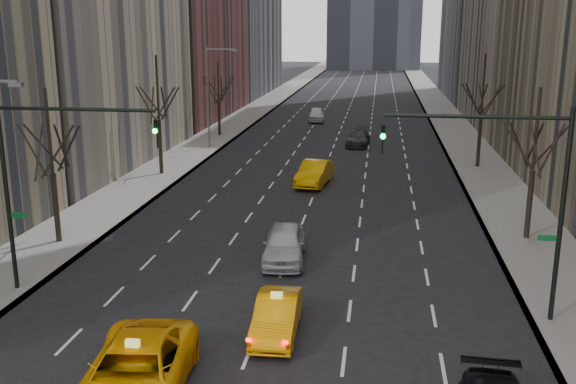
% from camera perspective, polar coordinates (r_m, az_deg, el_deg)
% --- Properties ---
extents(sidewalk_left, '(4.50, 320.00, 0.15)m').
position_cam_1_polar(sidewalk_left, '(83.73, -3.26, 7.03)').
color(sidewalk_left, slate).
rests_on(sidewalk_left, ground).
extents(sidewalk_right, '(4.50, 320.00, 0.15)m').
position_cam_1_polar(sidewalk_right, '(82.51, 13.78, 6.53)').
color(sidewalk_right, slate).
rests_on(sidewalk_right, ground).
extents(tree_lw_b, '(3.36, 3.50, 7.82)m').
position_cam_1_polar(tree_lw_b, '(34.29, -20.17, 1.57)').
color(tree_lw_b, black).
rests_on(tree_lw_b, ground).
extents(tree_lw_c, '(3.36, 3.50, 8.74)m').
position_cam_1_polar(tree_lw_c, '(48.66, -11.39, 6.13)').
color(tree_lw_c, black).
rests_on(tree_lw_c, ground).
extents(tree_lw_d, '(3.36, 3.50, 7.36)m').
position_cam_1_polar(tree_lw_d, '(65.83, -6.18, 8.01)').
color(tree_lw_d, black).
rests_on(tree_lw_d, ground).
extents(tree_rw_b, '(3.36, 3.50, 7.82)m').
position_cam_1_polar(tree_rw_b, '(35.05, 20.91, 1.77)').
color(tree_rw_b, black).
rests_on(tree_rw_b, ground).
extents(tree_rw_c, '(3.36, 3.50, 8.74)m').
position_cam_1_polar(tree_rw_c, '(52.45, 16.78, 6.38)').
color(tree_rw_c, black).
rests_on(tree_rw_c, ground).
extents(traffic_mast_left, '(6.69, 0.39, 8.00)m').
position_cam_1_polar(traffic_mast_left, '(27.42, -20.97, 2.24)').
color(traffic_mast_left, black).
rests_on(traffic_mast_left, ground).
extents(traffic_mast_right, '(6.69, 0.39, 8.00)m').
position_cam_1_polar(traffic_mast_right, '(24.51, 19.62, 1.00)').
color(traffic_mast_right, black).
rests_on(traffic_mast_right, ground).
extents(streetlight_far, '(2.83, 0.22, 9.00)m').
position_cam_1_polar(streetlight_far, '(58.59, -6.81, 9.23)').
color(streetlight_far, slate).
rests_on(streetlight_far, ground).
extents(taxi_suv, '(3.64, 6.68, 1.78)m').
position_cam_1_polar(taxi_suv, '(20.20, -13.43, -15.48)').
color(taxi_suv, '#FAAC05').
rests_on(taxi_suv, ground).
extents(taxi_sedan, '(1.61, 4.31, 1.41)m').
position_cam_1_polar(taxi_sedan, '(23.61, -1.00, -10.96)').
color(taxi_sedan, '#F99E05').
rests_on(taxi_sedan, ground).
extents(silver_sedan_ahead, '(2.35, 4.98, 1.65)m').
position_cam_1_polar(silver_sedan_ahead, '(30.61, -0.33, -4.65)').
color(silver_sedan_ahead, '#AAADB2').
rests_on(silver_sedan_ahead, ground).
extents(far_taxi, '(2.44, 5.26, 1.67)m').
position_cam_1_polar(far_taxi, '(45.35, 2.38, 1.69)').
color(far_taxi, '#EDA005').
rests_on(far_taxi, ground).
extents(far_suv_grey, '(2.32, 5.09, 1.44)m').
position_cam_1_polar(far_suv_grey, '(60.96, 6.26, 4.80)').
color(far_suv_grey, '#2D2C31').
rests_on(far_suv_grey, ground).
extents(far_car_white, '(2.24, 4.83, 1.60)m').
position_cam_1_polar(far_car_white, '(76.65, 2.55, 6.90)').
color(far_car_white, silver).
rests_on(far_car_white, ground).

